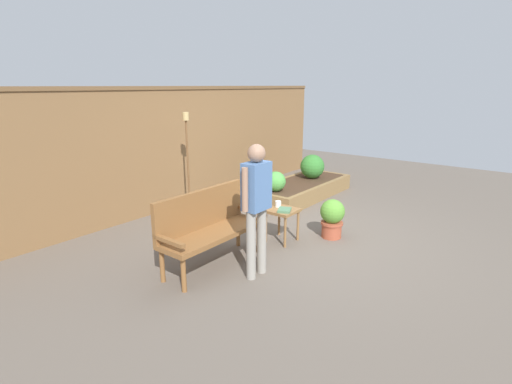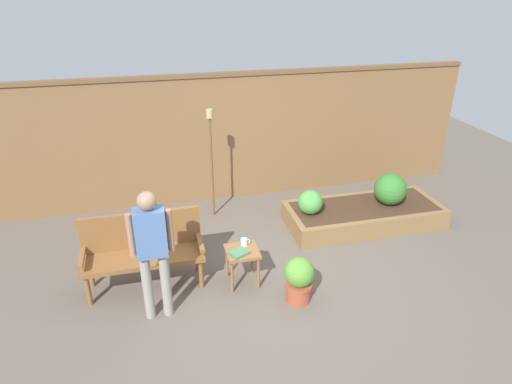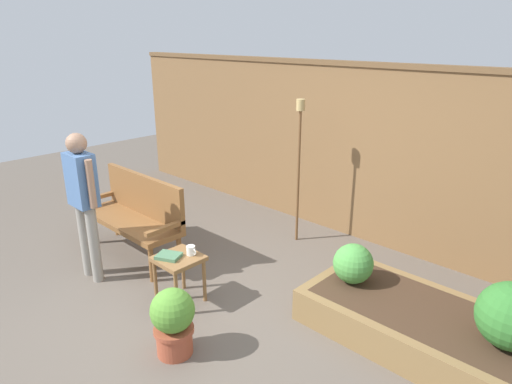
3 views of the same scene
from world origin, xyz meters
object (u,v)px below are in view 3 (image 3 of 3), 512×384
(side_table, at_px, (179,265))
(shrub_far_corner, at_px, (512,316))
(potted_boxwood, at_px, (173,320))
(tiki_torch, at_px, (299,147))
(cup_on_table, at_px, (191,250))
(person_by_bench, at_px, (83,195))
(shrub_near_bench, at_px, (353,264))
(book_on_table, at_px, (169,256))
(garden_bench, at_px, (137,210))

(side_table, distance_m, shrub_far_corner, 2.77)
(side_table, distance_m, potted_boxwood, 0.76)
(tiki_torch, bearing_deg, side_table, -88.07)
(cup_on_table, bearing_deg, person_by_bench, -157.04)
(potted_boxwood, relative_size, shrub_near_bench, 1.58)
(side_table, distance_m, book_on_table, 0.13)
(shrub_near_bench, bearing_deg, potted_boxwood, -114.72)
(cup_on_table, height_order, shrub_near_bench, shrub_near_bench)
(side_table, height_order, shrub_far_corner, shrub_far_corner)
(potted_boxwood, xyz_separation_m, tiki_torch, (-0.63, 2.36, 0.89))
(potted_boxwood, relative_size, person_by_bench, 0.37)
(shrub_far_corner, height_order, person_by_bench, person_by_bench)
(garden_bench, relative_size, tiki_torch, 0.82)
(cup_on_table, xyz_separation_m, shrub_far_corner, (2.52, 0.90, 0.02))
(cup_on_table, bearing_deg, shrub_near_bench, 36.65)
(book_on_table, bearing_deg, tiki_torch, 64.62)
(side_table, xyz_separation_m, shrub_far_corner, (2.57, 1.01, 0.15))
(book_on_table, distance_m, shrub_near_bench, 1.71)
(person_by_bench, bearing_deg, shrub_far_corner, 20.70)
(garden_bench, relative_size, potted_boxwood, 2.49)
(potted_boxwood, height_order, shrub_far_corner, shrub_far_corner)
(shrub_near_bench, relative_size, person_by_bench, 0.23)
(garden_bench, height_order, tiki_torch, tiki_torch)
(potted_boxwood, height_order, person_by_bench, person_by_bench)
(cup_on_table, relative_size, shrub_near_bench, 0.33)
(garden_bench, height_order, cup_on_table, garden_bench)
(shrub_near_bench, xyz_separation_m, person_by_bench, (-2.31, -1.37, 0.45))
(cup_on_table, bearing_deg, book_on_table, -120.14)
(side_table, height_order, person_by_bench, person_by_bench)
(person_by_bench, bearing_deg, side_table, 18.78)
(side_table, bearing_deg, tiki_torch, 91.93)
(potted_boxwood, bearing_deg, garden_bench, 155.46)
(cup_on_table, height_order, potted_boxwood, potted_boxwood)
(cup_on_table, xyz_separation_m, tiki_torch, (-0.12, 1.75, 0.67))
(cup_on_table, xyz_separation_m, book_on_table, (-0.11, -0.18, -0.03))
(side_table, bearing_deg, potted_boxwood, -41.01)
(cup_on_table, relative_size, shrub_far_corner, 0.24)
(side_table, height_order, potted_boxwood, potted_boxwood)
(tiki_torch, bearing_deg, potted_boxwood, -74.97)
(book_on_table, bearing_deg, side_table, 28.42)
(potted_boxwood, relative_size, shrub_far_corner, 1.16)
(side_table, xyz_separation_m, shrub_near_bench, (1.26, 1.01, 0.09))
(book_on_table, height_order, shrub_near_bench, shrub_near_bench)
(garden_bench, bearing_deg, cup_on_table, -8.81)
(shrub_near_bench, bearing_deg, shrub_far_corner, 0.00)
(book_on_table, xyz_separation_m, person_by_bench, (-1.00, -0.28, 0.44))
(cup_on_table, distance_m, tiki_torch, 1.88)
(shrub_near_bench, bearing_deg, garden_bench, -163.77)
(book_on_table, relative_size, person_by_bench, 0.14)
(cup_on_table, distance_m, book_on_table, 0.21)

